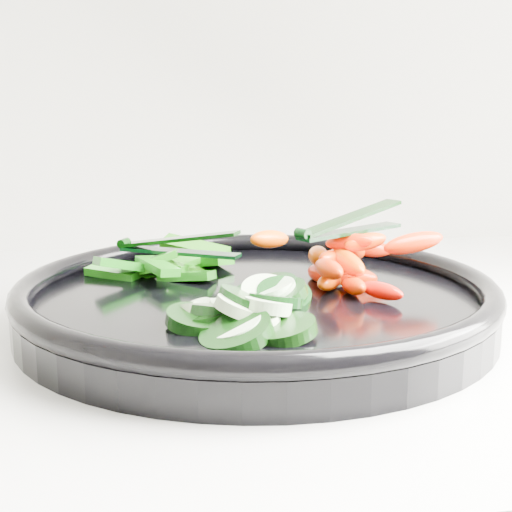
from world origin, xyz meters
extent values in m
cylinder|color=black|center=(0.22, 1.67, 0.94)|extent=(0.43, 0.43, 0.02)
torus|color=black|center=(0.22, 1.67, 0.96)|extent=(0.44, 0.44, 0.02)
cylinder|color=black|center=(0.19, 1.56, 0.96)|extent=(0.07, 0.07, 0.03)
cylinder|color=#DDF0C0|center=(0.19, 1.57, 0.96)|extent=(0.05, 0.05, 0.02)
cylinder|color=black|center=(0.18, 1.60, 0.96)|extent=(0.05, 0.05, 0.03)
cylinder|color=beige|center=(0.17, 1.61, 0.96)|extent=(0.04, 0.04, 0.03)
cylinder|color=black|center=(0.22, 1.56, 0.96)|extent=(0.06, 0.06, 0.02)
cylinder|color=#E2F7C5|center=(0.20, 1.58, 0.96)|extent=(0.05, 0.05, 0.02)
cylinder|color=black|center=(0.19, 1.62, 0.96)|extent=(0.05, 0.05, 0.02)
cylinder|color=#D6F8C6|center=(0.19, 1.62, 0.96)|extent=(0.03, 0.03, 0.02)
cylinder|color=black|center=(0.17, 1.60, 0.96)|extent=(0.06, 0.06, 0.01)
cylinder|color=#DCFAC8|center=(0.18, 1.61, 0.96)|extent=(0.04, 0.04, 0.01)
cylinder|color=black|center=(0.17, 1.59, 0.96)|extent=(0.06, 0.06, 0.02)
cylinder|color=beige|center=(0.18, 1.60, 0.96)|extent=(0.04, 0.04, 0.02)
cylinder|color=black|center=(0.18, 1.61, 0.96)|extent=(0.05, 0.05, 0.03)
cylinder|color=beige|center=(0.16, 1.61, 0.96)|extent=(0.03, 0.03, 0.02)
cylinder|color=black|center=(0.23, 1.61, 0.97)|extent=(0.04, 0.05, 0.03)
cylinder|color=#B6D1A7|center=(0.22, 1.61, 0.97)|extent=(0.04, 0.04, 0.03)
cylinder|color=black|center=(0.20, 1.60, 0.97)|extent=(0.05, 0.05, 0.03)
cylinder|color=beige|center=(0.19, 1.58, 0.97)|extent=(0.04, 0.04, 0.02)
cylinder|color=black|center=(0.23, 1.61, 0.97)|extent=(0.05, 0.05, 0.03)
cylinder|color=beige|center=(0.22, 1.61, 0.97)|extent=(0.05, 0.05, 0.03)
cylinder|color=black|center=(0.22, 1.62, 0.97)|extent=(0.06, 0.06, 0.02)
cylinder|color=beige|center=(0.22, 1.61, 0.97)|extent=(0.04, 0.04, 0.02)
cylinder|color=black|center=(0.22, 1.60, 0.97)|extent=(0.05, 0.05, 0.02)
cylinder|color=#D8F2C1|center=(0.21, 1.58, 0.97)|extent=(0.05, 0.05, 0.02)
ellipsoid|color=#F95B00|center=(0.28, 1.67, 0.96)|extent=(0.04, 0.05, 0.02)
ellipsoid|color=#FF1000|center=(0.31, 1.63, 0.96)|extent=(0.03, 0.04, 0.01)
ellipsoid|color=red|center=(0.28, 1.70, 0.96)|extent=(0.03, 0.05, 0.03)
ellipsoid|color=red|center=(0.28, 1.70, 0.96)|extent=(0.03, 0.05, 0.02)
ellipsoid|color=red|center=(0.29, 1.65, 0.96)|extent=(0.02, 0.04, 0.02)
ellipsoid|color=#EC4400|center=(0.30, 1.68, 0.96)|extent=(0.05, 0.02, 0.03)
ellipsoid|color=red|center=(0.31, 1.76, 0.96)|extent=(0.03, 0.05, 0.02)
ellipsoid|color=red|center=(0.27, 1.65, 0.98)|extent=(0.02, 0.05, 0.02)
ellipsoid|color=#FF4600|center=(0.31, 1.71, 0.98)|extent=(0.03, 0.05, 0.03)
ellipsoid|color=#E45C00|center=(0.28, 1.70, 0.98)|extent=(0.03, 0.05, 0.03)
ellipsoid|color=#E04700|center=(0.29, 1.67, 0.98)|extent=(0.03, 0.06, 0.02)
ellipsoid|color=#FF1B00|center=(0.28, 1.69, 0.98)|extent=(0.04, 0.04, 0.02)
ellipsoid|color=#FF1B00|center=(0.33, 1.72, 0.98)|extent=(0.05, 0.02, 0.02)
ellipsoid|color=#FF1500|center=(0.30, 1.68, 0.99)|extent=(0.04, 0.04, 0.02)
ellipsoid|color=#F64A00|center=(0.24, 1.71, 0.99)|extent=(0.04, 0.04, 0.02)
ellipsoid|color=#F74800|center=(0.31, 1.68, 0.99)|extent=(0.04, 0.03, 0.02)
ellipsoid|color=#FF2300|center=(0.35, 1.67, 0.99)|extent=(0.06, 0.03, 0.02)
cube|color=#216809|center=(0.16, 1.75, 0.96)|extent=(0.03, 0.05, 0.02)
cube|color=#226609|center=(0.16, 1.75, 0.96)|extent=(0.05, 0.05, 0.03)
cube|color=#09630B|center=(0.19, 1.77, 0.96)|extent=(0.04, 0.05, 0.02)
cube|color=#136409|center=(0.17, 1.72, 0.96)|extent=(0.05, 0.04, 0.01)
cube|color=#0F6009|center=(0.15, 1.75, 0.96)|extent=(0.06, 0.04, 0.02)
cube|color=#09650D|center=(0.10, 1.74, 0.96)|extent=(0.05, 0.04, 0.01)
cube|color=#0A700D|center=(0.13, 1.74, 0.96)|extent=(0.04, 0.05, 0.02)
cube|color=#186B0A|center=(0.14, 1.74, 0.97)|extent=(0.05, 0.02, 0.02)
cube|color=#09600B|center=(0.11, 1.73, 0.97)|extent=(0.05, 0.04, 0.02)
cube|color=#09620D|center=(0.14, 1.72, 0.97)|extent=(0.04, 0.06, 0.01)
cube|color=#126509|center=(0.18, 1.79, 0.97)|extent=(0.07, 0.05, 0.02)
cylinder|color=black|center=(0.25, 1.66, 1.00)|extent=(0.01, 0.01, 0.01)
cube|color=black|center=(0.30, 1.69, 1.00)|extent=(0.10, 0.07, 0.00)
cube|color=black|center=(0.30, 1.69, 1.01)|extent=(0.10, 0.07, 0.02)
cylinder|color=black|center=(0.11, 1.77, 0.98)|extent=(0.01, 0.01, 0.01)
cube|color=black|center=(0.16, 1.75, 0.97)|extent=(0.10, 0.07, 0.00)
cube|color=black|center=(0.16, 1.75, 0.99)|extent=(0.10, 0.07, 0.02)
camera|label=1|loc=(0.13, 1.13, 1.10)|focal=50.00mm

